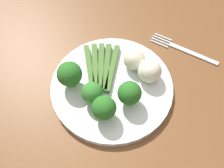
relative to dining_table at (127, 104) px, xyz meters
name	(u,v)px	position (x,y,z in m)	size (l,w,h in m)	color
dining_table	(127,104)	(0.00, 0.00, 0.00)	(1.40, 0.98, 0.73)	brown
plate	(112,87)	(-0.03, 0.02, 0.10)	(0.26, 0.26, 0.01)	white
asparagus_bundle	(101,67)	(-0.02, 0.07, 0.11)	(0.13, 0.13, 0.01)	#3D6626
broccoli_left	(69,74)	(-0.09, 0.08, 0.14)	(0.05, 0.05, 0.06)	#568E33
broccoli_near_center	(92,93)	(-0.09, 0.02, 0.14)	(0.04, 0.04, 0.05)	#609E3D
broccoli_back_right	(130,93)	(-0.04, -0.03, 0.14)	(0.05, 0.05, 0.06)	#568E33
broccoli_front_left	(104,108)	(-0.10, -0.02, 0.14)	(0.05, 0.05, 0.06)	#568E33
cauliflower_edge	(150,71)	(0.03, -0.02, 0.13)	(0.05, 0.05, 0.05)	white
cauliflower_near_fork	(134,59)	(0.04, 0.02, 0.13)	(0.05, 0.05, 0.05)	silver
fork	(183,50)	(0.16, -0.03, 0.09)	(0.06, 0.16, 0.00)	silver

